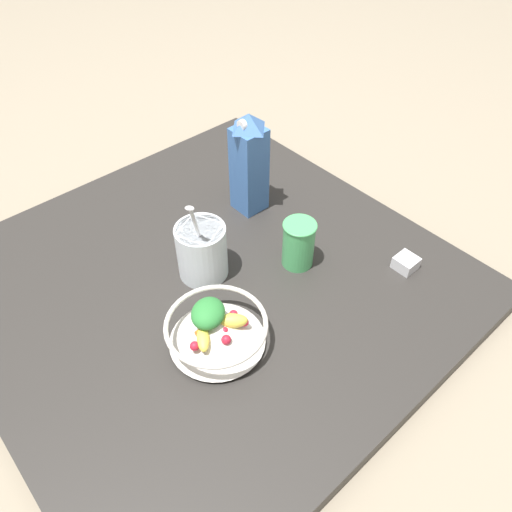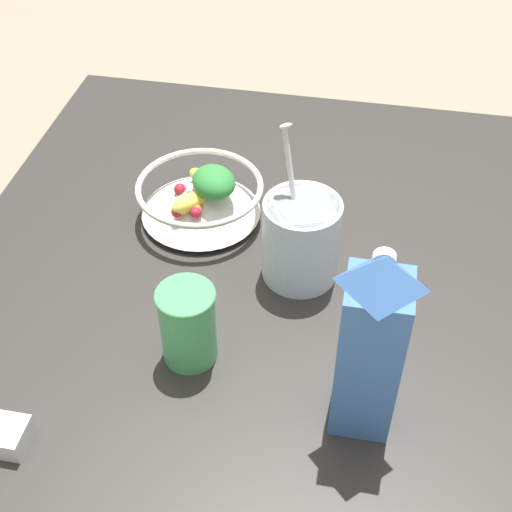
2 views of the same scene
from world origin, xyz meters
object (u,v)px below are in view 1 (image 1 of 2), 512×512
Objects in this scene: fruit_bowl at (216,330)px; drinking_cup at (299,243)px; milk_carton at (249,163)px; spice_jar at (406,263)px; yogurt_tub at (203,248)px.

drinking_cup is (-0.06, 0.29, 0.02)m from fruit_bowl.
spice_jar is (0.42, 0.12, -0.12)m from milk_carton.
spice_jar is (0.13, 0.46, -0.03)m from fruit_bowl.
spice_jar is (0.18, 0.18, -0.05)m from drinking_cup.
fruit_bowl is at bearing -49.70° from milk_carton.
fruit_bowl is at bearing -105.30° from spice_jar.
fruit_bowl reaches higher than spice_jar.
drinking_cup is 2.43× the size of spice_jar.
drinking_cup is 0.26m from spice_jar.
yogurt_tub is (0.11, -0.23, -0.06)m from milk_carton.
fruit_bowl is 0.21m from yogurt_tub.
fruit_bowl is 0.76× the size of milk_carton.
milk_carton is at bearing 167.01° from drinking_cup.
yogurt_tub is 0.22m from drinking_cup.
drinking_cup is at bearing -12.99° from milk_carton.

